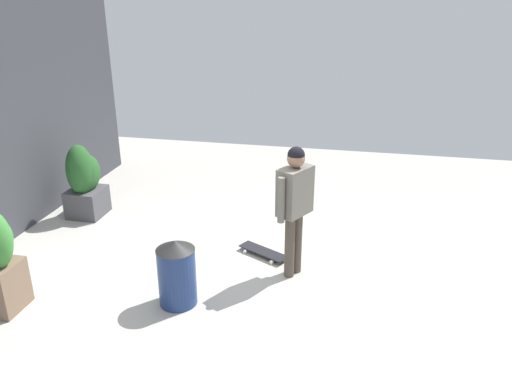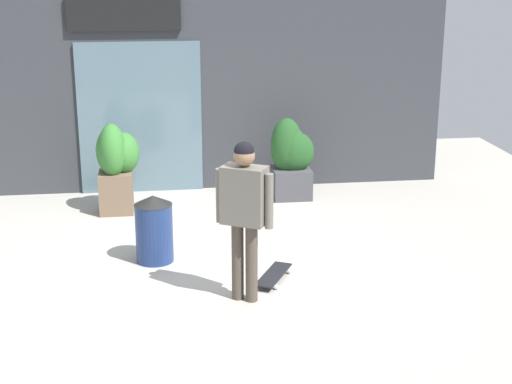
{
  "view_description": "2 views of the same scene",
  "coord_description": "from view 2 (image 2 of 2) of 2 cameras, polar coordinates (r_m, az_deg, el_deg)",
  "views": [
    {
      "loc": [
        -5.4,
        -1.87,
        3.48
      ],
      "look_at": [
        0.5,
        -0.61,
        1.04
      ],
      "focal_mm": 34.95,
      "sensor_mm": 36.0,
      "label": 1
    },
    {
      "loc": [
        -0.59,
        -8.77,
        3.54
      ],
      "look_at": [
        0.5,
        -0.61,
        1.04
      ],
      "focal_mm": 54.4,
      "sensor_mm": 36.0,
      "label": 2
    }
  ],
  "objects": [
    {
      "name": "skateboarder",
      "position": [
        8.06,
        -0.87,
        -0.89
      ],
      "size": [
        0.57,
        0.45,
        1.75
      ],
      "rotation": [
        0.0,
        0.0,
        1.07
      ],
      "color": "#4C4238",
      "rests_on": "ground_plane"
    },
    {
      "name": "planter_box_right",
      "position": [
        11.26,
        -10.26,
        2.25
      ],
      "size": [
        0.61,
        0.7,
        1.31
      ],
      "color": "brown",
      "rests_on": "ground_plane"
    },
    {
      "name": "planter_box_left",
      "position": [
        11.77,
        2.58,
        2.57
      ],
      "size": [
        0.66,
        0.54,
        1.23
      ],
      "color": "#47474C",
      "rests_on": "ground_plane"
    },
    {
      "name": "ground_plane",
      "position": [
        9.48,
        -3.48,
        -5.08
      ],
      "size": [
        12.0,
        12.0,
        0.0
      ],
      "primitive_type": "plane",
      "color": "#B2ADA3"
    },
    {
      "name": "trash_bin",
      "position": [
        9.4,
        -7.51,
        -2.67
      ],
      "size": [
        0.46,
        0.46,
        0.83
      ],
      "color": "navy",
      "rests_on": "ground_plane"
    },
    {
      "name": "building_facade",
      "position": [
        12.12,
        -4.94,
        9.35
      ],
      "size": [
        7.96,
        0.31,
        3.97
      ],
      "color": "#383A3F",
      "rests_on": "ground_plane"
    },
    {
      "name": "skateboard",
      "position": [
        8.9,
        1.3,
        -6.11
      ],
      "size": [
        0.53,
        0.76,
        0.08
      ],
      "rotation": [
        0.0,
        0.0,
        1.09
      ],
      "color": "black",
      "rests_on": "ground_plane"
    }
  ]
}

